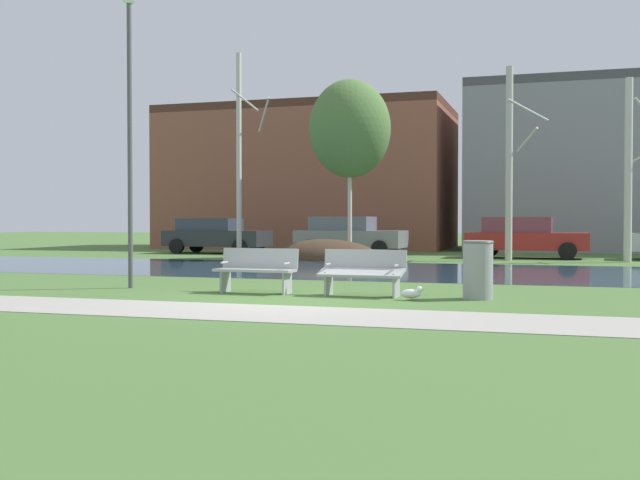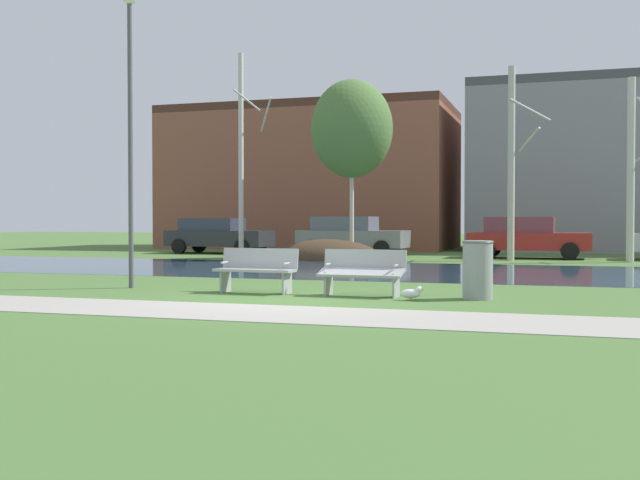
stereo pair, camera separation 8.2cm
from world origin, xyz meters
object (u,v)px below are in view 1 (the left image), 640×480
Objects in this scene: bench_left at (256,269)px; trash_bin at (478,269)px; seagull at (412,293)px; bench_right at (362,271)px; parked_van_nearest_dark at (215,235)px; streetlamp at (130,93)px; parked_hatch_third_red at (524,237)px; parked_sedan_second_grey at (349,235)px.

bench_left is 4.26m from trash_bin.
trash_bin reaches higher than seagull.
parked_van_nearest_dark reaches higher than bench_right.
trash_bin is (4.26, 0.08, 0.07)m from bench_left.
seagull is 0.07× the size of streetlamp.
bench_right is 1.20m from seagull.
parked_hatch_third_red is at bearing 64.81° from streetlamp.
streetlamp is 17.66m from parked_hatch_third_red.
streetlamp is at bearing -91.23° from parked_sedan_second_grey.
trash_bin reaches higher than bench_left.
bench_right is 17.18m from parked_sedan_second_grey.
parked_sedan_second_grey reaches higher than bench_right.
streetlamp is 1.36× the size of parked_van_nearest_dark.
bench_left reaches higher than seagull.
streetlamp is (-2.93, 0.23, 3.60)m from bench_left.
trash_bin is at bearing 2.20° from bench_right.
parked_hatch_third_red is at bearing 89.28° from trash_bin.
parked_sedan_second_grey is at bearing 88.77° from streetlamp.
bench_right is 2.12m from trash_bin.
parked_hatch_third_red is at bearing 85.51° from seagull.
trash_bin is 15.86m from parked_hatch_third_red.
parked_hatch_third_red is (12.95, -0.34, 0.01)m from parked_van_nearest_dark.
bench_right is at bearing -177.80° from trash_bin.
bench_right is 19.45m from parked_van_nearest_dark.
trash_bin reaches higher than bench_right.
bench_left is at bearing -62.44° from parked_van_nearest_dark.
seagull is 20.45m from parked_van_nearest_dark.
seagull is 7.30m from streetlamp.
streetlamp reaches higher than bench_right.
bench_right is at bearing -98.29° from parked_hatch_third_red.
parked_sedan_second_grey reaches higher than bench_left.
trash_bin is 0.17× the size of streetlamp.
parked_hatch_third_red is at bearing -1.51° from parked_van_nearest_dark.
bench_right is 16.11m from parked_hatch_third_red.
bench_left and bench_right have the same top height.
parked_hatch_third_red reaches higher than bench_left.
seagull is 0.09× the size of parked_van_nearest_dark.
streetlamp is (-5.07, 0.23, 3.60)m from bench_right.
seagull is at bearing -26.31° from bench_right.
parked_sedan_second_grey is (5.91, 0.24, 0.03)m from parked_van_nearest_dark.
bench_right is at bearing 0.00° from bench_left.
parked_hatch_third_red is at bearing 74.38° from bench_left.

